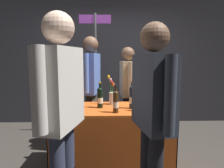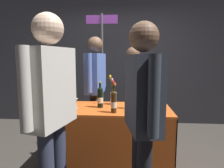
{
  "view_description": "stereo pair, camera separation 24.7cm",
  "coord_description": "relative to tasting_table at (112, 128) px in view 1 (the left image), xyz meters",
  "views": [
    {
      "loc": [
        -0.06,
        -2.45,
        1.42
      ],
      "look_at": [
        0.0,
        0.0,
        1.1
      ],
      "focal_mm": 32.2,
      "sensor_mm": 36.0,
      "label": 1
    },
    {
      "loc": [
        0.18,
        -2.44,
        1.42
      ],
      "look_at": [
        0.0,
        0.0,
        1.1
      ],
      "focal_mm": 32.2,
      "sensor_mm": 36.0,
      "label": 2
    }
  ],
  "objects": [
    {
      "name": "display_bottle_2",
      "position": [
        0.24,
        -0.04,
        0.4
      ],
      "size": [
        0.07,
        0.07,
        0.35
      ],
      "color": "#192333",
      "rests_on": "tasting_table"
    },
    {
      "name": "display_bottle_3",
      "position": [
        -0.59,
        0.16,
        0.39
      ],
      "size": [
        0.08,
        0.08,
        0.31
      ],
      "color": "#192333",
      "rests_on": "tasting_table"
    },
    {
      "name": "booth_signpost",
      "position": [
        -0.26,
        1.13,
        0.78
      ],
      "size": [
        0.55,
        0.04,
        2.18
      ],
      "color": "#47474C",
      "rests_on": "ground_plane"
    },
    {
      "name": "taster_foreground_left",
      "position": [
        -0.42,
        -0.91,
        0.53
      ],
      "size": [
        0.31,
        0.61,
        1.76
      ],
      "rotation": [
        0.0,
        0.0,
        1.33
      ],
      "color": "#2D3347",
      "rests_on": "ground_plane"
    },
    {
      "name": "taster_foreground_right",
      "position": [
        0.31,
        -0.86,
        0.49
      ],
      "size": [
        0.29,
        0.63,
        1.7
      ],
      "rotation": [
        0.0,
        0.0,
        1.75
      ],
      "color": "black",
      "rests_on": "ground_plane"
    },
    {
      "name": "display_bottle_4",
      "position": [
        0.51,
        -0.06,
        0.41
      ],
      "size": [
        0.08,
        0.08,
        0.34
      ],
      "color": "#192333",
      "rests_on": "tasting_table"
    },
    {
      "name": "tasting_table",
      "position": [
        0.0,
        0.0,
        0.0
      ],
      "size": [
        1.45,
        0.69,
        0.8
      ],
      "color": "#B74C19",
      "rests_on": "ground_plane"
    },
    {
      "name": "display_bottle_0",
      "position": [
        -0.15,
        0.01,
        0.39
      ],
      "size": [
        0.07,
        0.07,
        0.33
      ],
      "color": "black",
      "rests_on": "tasting_table"
    },
    {
      "name": "ground_plane",
      "position": [
        0.0,
        0.0,
        -0.54
      ],
      "size": [
        12.0,
        12.0,
        0.0
      ],
      "primitive_type": "plane",
      "color": "#38332D"
    },
    {
      "name": "vendor_presenter",
      "position": [
        -0.31,
        0.67,
        0.52
      ],
      "size": [
        0.28,
        0.64,
        1.74
      ],
      "rotation": [
        0.0,
        0.0,
        -1.73
      ],
      "color": "#4C4233",
      "rests_on": "ground_plane"
    },
    {
      "name": "flower_vase",
      "position": [
        0.0,
        0.19,
        0.38
      ],
      "size": [
        0.1,
        0.08,
        0.4
      ],
      "color": "silver",
      "rests_on": "tasting_table"
    },
    {
      "name": "display_bottle_1",
      "position": [
        0.35,
        -0.17,
        0.38
      ],
      "size": [
        0.07,
        0.07,
        0.31
      ],
      "color": "black",
      "rests_on": "tasting_table"
    },
    {
      "name": "featured_wine_bottle",
      "position": [
        0.04,
        -0.22,
        0.39
      ],
      "size": [
        0.07,
        0.07,
        0.31
      ],
      "color": "#38230F",
      "rests_on": "tasting_table"
    },
    {
      "name": "wine_glass_near_vendor",
      "position": [
        -0.45,
        -0.06,
        0.35
      ],
      "size": [
        0.08,
        0.08,
        0.12
      ],
      "color": "silver",
      "rests_on": "tasting_table"
    },
    {
      "name": "back_partition",
      "position": [
        0.0,
        1.95,
        0.9
      ],
      "size": [
        5.87,
        0.12,
        2.88
      ],
      "primitive_type": "cube",
      "color": "#2D2D33",
      "rests_on": "ground_plane"
    },
    {
      "name": "vendor_assistant",
      "position": [
        0.28,
        0.81,
        0.4
      ],
      "size": [
        0.24,
        0.55,
        1.59
      ],
      "rotation": [
        0.0,
        0.0,
        -1.49
      ],
      "color": "black",
      "rests_on": "ground_plane"
    }
  ]
}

